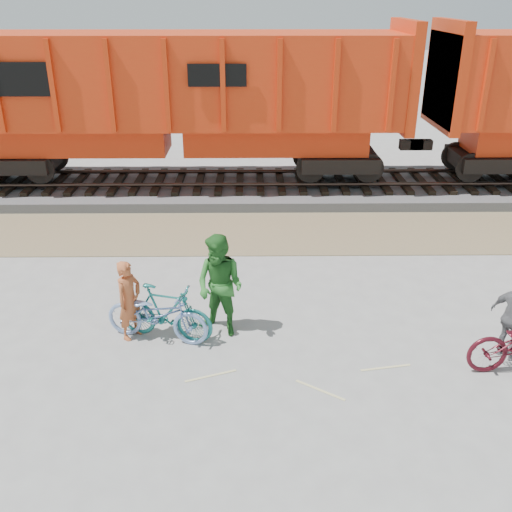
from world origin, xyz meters
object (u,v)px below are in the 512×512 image
object	(u,v)px
bicycle_teal	(165,312)
person_solo	(129,300)
person_man	(220,286)
hopper_car_center	(174,97)
bicycle_blue	(157,315)

from	to	relation	value
bicycle_teal	person_solo	xyz separation A→B (m)	(-0.66, 0.07, 0.22)
person_man	bicycle_teal	bearing A→B (deg)	-138.12
hopper_car_center	person_solo	world-z (taller)	hopper_car_center
bicycle_teal	person_man	world-z (taller)	person_man
bicycle_blue	bicycle_teal	xyz separation A→B (m)	(0.16, 0.03, 0.03)
bicycle_blue	person_man	bearing A→B (deg)	-63.50
hopper_car_center	person_solo	size ratio (longest dim) A/B	9.10
hopper_car_center	person_man	world-z (taller)	hopper_car_center
person_solo	person_man	bearing A→B (deg)	-54.23
bicycle_blue	person_man	distance (m)	1.27
hopper_car_center	person_solo	xyz separation A→B (m)	(0.07, -8.54, -2.24)
person_solo	person_man	size ratio (longest dim) A/B	0.78
bicycle_blue	person_solo	size ratio (longest dim) A/B	1.28
hopper_car_center	bicycle_blue	distance (m)	9.01
person_man	hopper_car_center	bearing A→B (deg)	132.13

